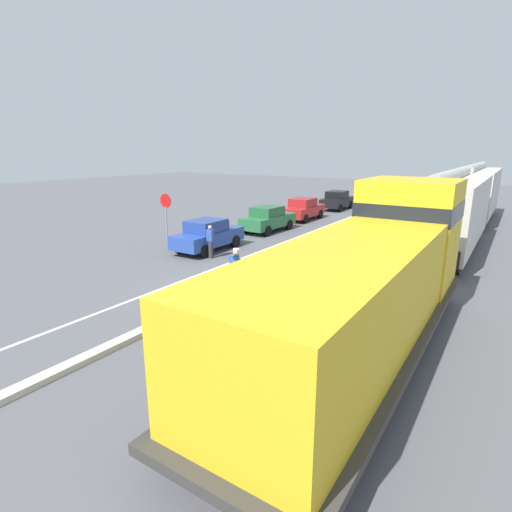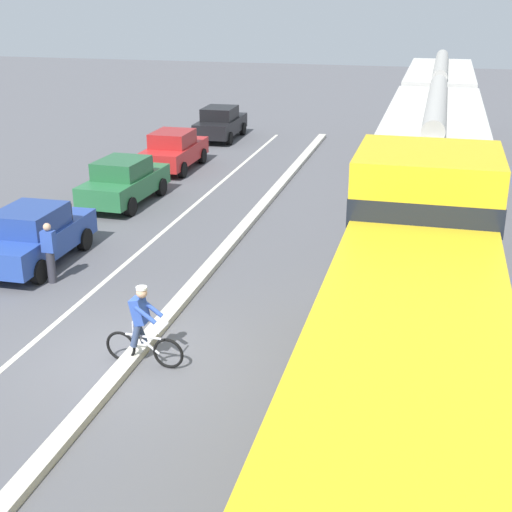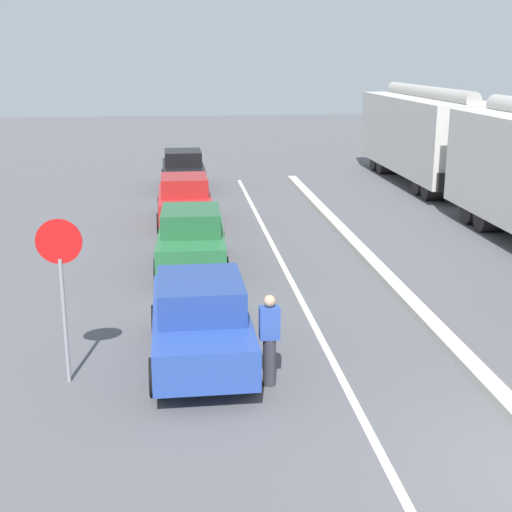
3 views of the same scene
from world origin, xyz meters
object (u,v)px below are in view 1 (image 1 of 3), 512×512
parked_car_green (268,219)px  parked_car_red (303,209)px  hopper_car_lead (448,212)px  parked_car_black (337,200)px  cyclist (236,273)px  hopper_car_middle (473,192)px  stop_sign (166,210)px  parked_car_blue (208,235)px  locomotive (372,282)px  pedestrian_by_cars (210,241)px

parked_car_green → parked_car_red: (-0.11, 5.23, 0.00)m
hopper_car_lead → parked_car_black: hopper_car_lead is taller
parked_car_black → cyclist: size_ratio=2.46×
hopper_car_middle → cyclist: size_ratio=6.18×
parked_car_green → stop_sign: 7.12m
parked_car_green → stop_sign: size_ratio=1.48×
cyclist → hopper_car_lead: bearing=64.2°
hopper_car_lead → parked_car_green: size_ratio=2.49×
hopper_car_middle → parked_car_blue: (-10.39, -17.98, -1.26)m
hopper_car_lead → parked_car_red: bearing=155.1°
hopper_car_middle → parked_car_green: hopper_car_middle is taller
hopper_car_lead → parked_car_blue: (-10.39, -6.38, -1.26)m
hopper_car_middle → cyclist: (-5.28, -22.52, -1.26)m
parked_car_green → parked_car_black: (-0.07, 11.79, 0.00)m
parked_car_blue → cyclist: bearing=-41.7°
hopper_car_middle → parked_car_red: bearing=-147.4°
locomotive → parked_car_blue: (-10.39, 5.78, -0.98)m
parked_car_blue → parked_car_red: bearing=90.7°
parked_car_black → pedestrian_by_cars: same height
pedestrian_by_cars → hopper_car_middle: bearing=64.1°
locomotive → parked_car_green: bearing=131.4°
hopper_car_middle → parked_car_black: size_ratio=2.51×
cyclist → stop_sign: 8.47m
parked_car_red → cyclist: cyclist is taller
stop_sign → parked_car_black: bearing=83.2°
hopper_car_middle → parked_car_red: size_ratio=2.51×
parked_car_blue → parked_car_green: size_ratio=0.99×
parked_car_blue → parked_car_green: (-0.02, 6.02, 0.00)m
cyclist → stop_sign: size_ratio=0.60×
parked_car_green → pedestrian_by_cars: bearing=-80.9°
parked_car_blue → cyclist: cyclist is taller
parked_car_green → pedestrian_by_cars: same height
hopper_car_middle → stop_sign: size_ratio=3.68×
cyclist → pedestrian_by_cars: bearing=139.4°
parked_car_blue → parked_car_red: (-0.13, 11.25, 0.00)m
stop_sign → parked_car_red: bearing=79.6°
hopper_car_lead → hopper_car_middle: size_ratio=1.00×
locomotive → cyclist: (-5.28, 1.23, -0.98)m
parked_car_black → parked_car_blue: bearing=-89.7°
parked_car_blue → pedestrian_by_cars: bearing=-45.3°
hopper_car_middle → cyclist: hopper_car_middle is taller
hopper_car_lead → locomotive: bearing=-90.0°
hopper_car_middle → locomotive: bearing=-90.0°
parked_car_black → cyclist: cyclist is taller
hopper_car_lead → cyclist: bearing=-115.8°
locomotive → hopper_car_lead: size_ratio=1.10×
hopper_car_lead → hopper_car_middle: bearing=90.0°
locomotive → stop_sign: (-12.69, 5.16, 0.23)m
locomotive → cyclist: locomotive is taller
hopper_car_lead → parked_car_green: (-10.42, -0.36, -1.26)m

